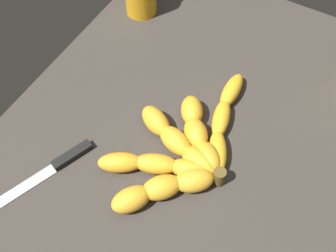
{
  "coord_description": "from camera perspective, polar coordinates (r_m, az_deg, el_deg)",
  "views": [
    {
      "loc": [
        -33.34,
        -14.15,
        59.83
      ],
      "look_at": [
        -1.88,
        3.58,
        5.26
      ],
      "focal_mm": 44.42,
      "sensor_mm": 36.0,
      "label": 1
    }
  ],
  "objects": [
    {
      "name": "banana_bunch",
      "position": [
        0.67,
        2.07,
        -3.33
      ],
      "size": [
        34.5,
        19.71,
        3.79
      ],
      "color": "gold",
      "rests_on": "ground_plane"
    },
    {
      "name": "ground_plane",
      "position": [
        0.72,
        3.24,
        -3.34
      ],
      "size": [
        84.41,
        63.72,
        4.26
      ],
      "primitive_type": "cube",
      "color": "#38332D"
    },
    {
      "name": "butter_knife",
      "position": [
        0.7,
        -15.75,
        -5.69
      ],
      "size": [
        17.64,
        8.4,
        1.2
      ],
      "color": "silver",
      "rests_on": "ground_plane"
    }
  ]
}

